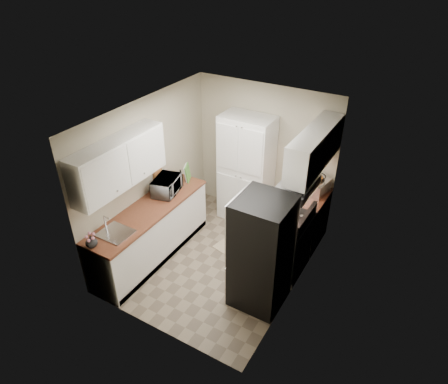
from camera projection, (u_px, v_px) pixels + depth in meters
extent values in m
plane|color=#7A6B56|center=(218.00, 259.00, 6.55)|extent=(3.20, 3.20, 0.00)
cube|color=#B6AD93|center=(264.00, 153.00, 7.06)|extent=(2.60, 0.04, 2.50)
cube|color=#B6AD93|center=(147.00, 258.00, 4.72)|extent=(2.60, 0.04, 2.50)
cube|color=#B6AD93|center=(149.00, 173.00, 6.44)|extent=(0.04, 3.20, 2.50)
cube|color=#B6AD93|center=(300.00, 221.00, 5.33)|extent=(0.04, 3.20, 2.50)
cube|color=white|center=(216.00, 115.00, 5.22)|extent=(2.60, 3.20, 0.04)
cube|color=white|center=(119.00, 163.00, 5.51)|extent=(0.33, 1.60, 0.70)
cube|color=white|center=(315.00, 152.00, 5.66)|extent=(0.33, 1.55, 0.58)
cube|color=#99999E|center=(297.00, 187.00, 5.57)|extent=(0.45, 0.76, 0.13)
cube|color=#B7B7BC|center=(116.00, 233.00, 5.64)|extent=(0.45, 0.40, 0.02)
cube|color=brown|center=(157.00, 172.00, 6.62)|extent=(0.02, 0.22, 0.22)
cube|color=white|center=(246.00, 170.00, 7.07)|extent=(0.90, 0.55, 2.00)
cube|color=white|center=(151.00, 233.00, 6.42)|extent=(0.60, 2.30, 0.88)
cube|color=brown|center=(149.00, 210.00, 6.18)|extent=(0.63, 2.33, 0.04)
cube|color=white|center=(304.00, 219.00, 6.76)|extent=(0.60, 0.80, 0.88)
cube|color=brown|center=(307.00, 196.00, 6.52)|extent=(0.63, 0.83, 0.04)
cube|color=#B7B7BC|center=(284.00, 244.00, 6.18)|extent=(0.64, 0.76, 0.90)
cube|color=black|center=(287.00, 220.00, 5.93)|extent=(0.66, 0.78, 0.03)
cube|color=black|center=(306.00, 220.00, 5.75)|extent=(0.06, 0.76, 0.22)
cube|color=pink|center=(259.00, 236.00, 6.18)|extent=(0.01, 0.16, 0.42)
cube|color=beige|center=(266.00, 228.00, 6.36)|extent=(0.01, 0.16, 0.42)
cube|color=#B7B7BC|center=(261.00, 253.00, 5.40)|extent=(0.70, 0.72, 1.70)
imported|color=#BCBCC1|center=(166.00, 186.00, 6.48)|extent=(0.46, 0.58, 0.28)
cylinder|color=black|center=(181.00, 179.00, 6.68)|extent=(0.07, 0.07, 0.28)
imported|color=silver|center=(91.00, 241.00, 5.36)|extent=(0.19, 0.19, 0.17)
cube|color=#509A3A|center=(188.00, 173.00, 6.84)|extent=(0.11, 0.22, 0.29)
cube|color=silver|center=(317.00, 186.00, 6.50)|extent=(0.39, 0.46, 0.24)
cube|color=tan|center=(238.00, 242.00, 6.91)|extent=(0.65, 0.87, 0.01)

